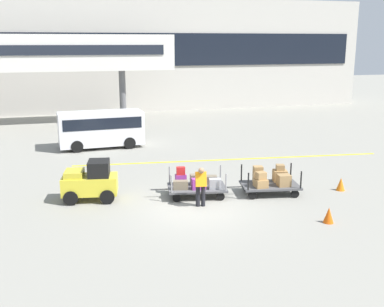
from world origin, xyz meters
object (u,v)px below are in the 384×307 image
object	(u,v)px
shuttle_van	(101,127)
safety_cone_far	(341,184)
baggage_cart_lead	(196,184)
safety_cone_near	(329,215)
baggage_tug	(91,182)
baggage_cart_middle	(271,181)
baggage_handler	(201,185)

from	to	relation	value
shuttle_van	safety_cone_far	distance (m)	14.13
baggage_cart_lead	safety_cone_far	distance (m)	6.09
shuttle_van	safety_cone_near	distance (m)	15.42
baggage_cart_lead	shuttle_van	distance (m)	10.48
baggage_tug	safety_cone_far	distance (m)	10.24
baggage_cart_middle	safety_cone_far	size ratio (longest dim) A/B	5.60
baggage_handler	safety_cone_near	world-z (taller)	baggage_handler
baggage_cart_middle	shuttle_van	world-z (taller)	shuttle_van
safety_cone_near	baggage_cart_middle	bearing A→B (deg)	99.32
baggage_handler	baggage_cart_lead	bearing A→B (deg)	81.49
baggage_handler	safety_cone_near	xyz separation A→B (m)	(3.76, -2.71, -0.59)
baggage_cart_lead	baggage_handler	size ratio (longest dim) A/B	1.97
safety_cone_far	safety_cone_near	bearing A→B (deg)	-128.81
baggage_tug	baggage_cart_middle	xyz separation A→B (m)	(7.10, -1.16, -0.20)
baggage_tug	safety_cone_far	bearing A→B (deg)	-8.86
baggage_tug	safety_cone_near	size ratio (longest dim) A/B	4.10
baggage_cart_middle	baggage_handler	distance (m)	3.29
baggage_cart_lead	safety_cone_far	xyz separation A→B (m)	(6.02, -0.89, -0.22)
shuttle_van	safety_cone_far	xyz separation A→B (m)	(8.89, -10.95, -0.96)
baggage_tug	baggage_cart_middle	size ratio (longest dim) A/B	0.73
baggage_cart_middle	baggage_handler	world-z (taller)	baggage_handler
baggage_cart_lead	safety_cone_far	world-z (taller)	baggage_cart_lead
baggage_tug	baggage_handler	world-z (taller)	baggage_tug
baggage_handler	safety_cone_near	size ratio (longest dim) A/B	2.84
baggage_cart_lead	shuttle_van	bearing A→B (deg)	105.97
baggage_tug	shuttle_van	bearing A→B (deg)	82.64
baggage_tug	baggage_cart_middle	distance (m)	7.20
baggage_tug	safety_cone_near	world-z (taller)	baggage_tug
baggage_handler	baggage_tug	bearing A→B (deg)	154.10
shuttle_van	safety_cone_near	xyz separation A→B (m)	(6.45, -13.97, -0.96)
baggage_cart_lead	safety_cone_near	bearing A→B (deg)	-47.64
baggage_tug	baggage_cart_lead	size ratio (longest dim) A/B	0.73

